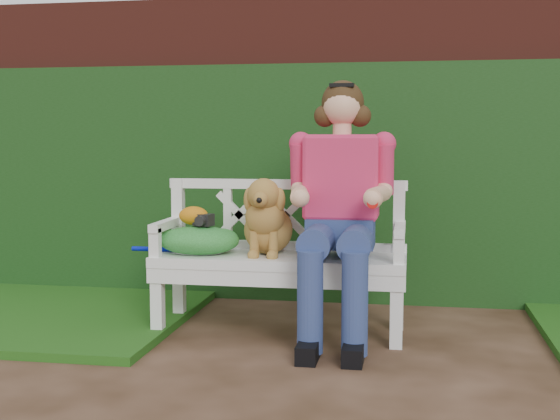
# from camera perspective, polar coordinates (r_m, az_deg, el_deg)

# --- Properties ---
(ground) EXTENTS (60.00, 60.00, 0.00)m
(ground) POSITION_cam_1_polar(r_m,az_deg,el_deg) (3.87, 4.94, -12.26)
(ground) COLOR black
(brick_wall) EXTENTS (10.00, 0.30, 2.20)m
(brick_wall) POSITION_cam_1_polar(r_m,az_deg,el_deg) (5.58, 6.77, 4.68)
(brick_wall) COLOR #5B221A
(brick_wall) RESTS_ON ground
(ivy_hedge) EXTENTS (10.00, 0.18, 1.70)m
(ivy_hedge) POSITION_cam_1_polar(r_m,az_deg,el_deg) (5.37, 6.61, 1.98)
(ivy_hedge) COLOR #1B4218
(ivy_hedge) RESTS_ON ground
(grass_left) EXTENTS (2.60, 2.00, 0.05)m
(grass_left) POSITION_cam_1_polar(r_m,az_deg,el_deg) (5.44, -20.39, -7.07)
(grass_left) COLOR #174512
(grass_left) RESTS_ON ground
(garden_bench) EXTENTS (1.61, 0.70, 0.48)m
(garden_bench) POSITION_cam_1_polar(r_m,az_deg,el_deg) (4.54, 0.00, -6.42)
(garden_bench) COLOR white
(garden_bench) RESTS_ON ground
(seated_woman) EXTENTS (0.85, 1.01, 1.55)m
(seated_woman) POSITION_cam_1_polar(r_m,az_deg,el_deg) (4.39, 4.64, 0.20)
(seated_woman) COLOR #C7285B
(seated_woman) RESTS_ON ground
(dog) EXTENTS (0.43, 0.50, 0.47)m
(dog) POSITION_cam_1_polar(r_m,az_deg,el_deg) (4.47, -0.97, -0.43)
(dog) COLOR #A2663A
(dog) RESTS_ON garden_bench
(tennis_racket) EXTENTS (0.66, 0.39, 0.03)m
(tennis_racket) POSITION_cam_1_polar(r_m,az_deg,el_deg) (4.61, -6.58, -3.06)
(tennis_racket) COLOR white
(tennis_racket) RESTS_ON garden_bench
(green_bag) EXTENTS (0.56, 0.48, 0.17)m
(green_bag) POSITION_cam_1_polar(r_m,az_deg,el_deg) (4.56, -6.21, -2.25)
(green_bag) COLOR #126813
(green_bag) RESTS_ON garden_bench
(camera_item) EXTENTS (0.13, 0.11, 0.07)m
(camera_item) POSITION_cam_1_polar(r_m,az_deg,el_deg) (4.54, -5.84, -0.75)
(camera_item) COLOR black
(camera_item) RESTS_ON green_bag
(baseball_glove) EXTENTS (0.22, 0.19, 0.11)m
(baseball_glove) POSITION_cam_1_polar(r_m,az_deg,el_deg) (4.58, -6.60, -0.43)
(baseball_glove) COLOR #C2700F
(baseball_glove) RESTS_ON green_bag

